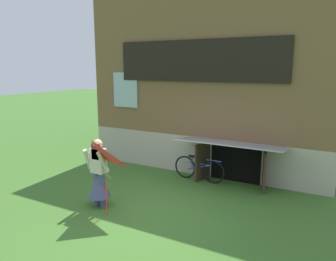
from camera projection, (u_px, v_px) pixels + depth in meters
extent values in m
plane|color=#3D6B28|center=(140.00, 213.00, 7.09)|extent=(60.00, 60.00, 0.00)
cube|color=#ADA393|center=(224.00, 139.00, 11.70)|extent=(7.40, 4.99, 1.14)
cube|color=brown|center=(227.00, 63.00, 11.18)|extent=(7.40, 4.99, 4.29)
cube|color=black|center=(197.00, 61.00, 8.99)|extent=(5.01, 0.08, 1.15)
cube|color=#9EB7C6|center=(197.00, 61.00, 9.01)|extent=(4.85, 0.04, 1.03)
cube|color=#9EB7C6|center=(126.00, 90.00, 10.34)|extent=(0.90, 0.06, 1.10)
cube|color=black|center=(235.00, 163.00, 8.99)|extent=(1.40, 0.03, 1.05)
cube|color=#3D2B1E|center=(203.00, 161.00, 9.14)|extent=(0.21, 0.70, 1.05)
cube|color=#3D2B1E|center=(264.00, 170.00, 8.34)|extent=(0.23, 0.69, 1.05)
cube|color=#999EA8|center=(230.00, 144.00, 8.40)|extent=(2.81, 1.09, 0.18)
cylinder|color=#474C75|center=(97.00, 189.00, 7.44)|extent=(0.14, 0.14, 0.79)
cylinder|color=#474C75|center=(102.00, 190.00, 7.37)|extent=(0.14, 0.14, 0.79)
cone|color=#474C75|center=(99.00, 184.00, 7.38)|extent=(0.52, 0.52, 0.59)
cube|color=beige|center=(98.00, 161.00, 7.27)|extent=(0.34, 0.20, 0.56)
cylinder|color=beige|center=(88.00, 159.00, 7.29)|extent=(0.17, 0.32, 0.52)
cylinder|color=beige|center=(103.00, 162.00, 7.08)|extent=(0.17, 0.32, 0.52)
cube|color=maroon|center=(96.00, 151.00, 7.18)|extent=(0.20, 0.08, 0.36)
sphere|color=#D8AD8E|center=(98.00, 144.00, 7.20)|extent=(0.21, 0.21, 0.21)
pyramid|color=red|center=(92.00, 158.00, 6.68)|extent=(0.99, 0.82, 0.61)
cylinder|color=beige|center=(103.00, 170.00, 6.91)|extent=(0.01, 0.49, 0.54)
cylinder|color=red|center=(106.00, 198.00, 6.94)|extent=(0.03, 0.03, 0.77)
torus|color=black|center=(213.00, 172.00, 8.85)|extent=(0.65, 0.07, 0.65)
torus|color=black|center=(185.00, 167.00, 9.29)|extent=(0.65, 0.07, 0.65)
cylinder|color=#284CB2|center=(199.00, 164.00, 9.04)|extent=(0.66, 0.06, 0.04)
cylinder|color=#284CB2|center=(199.00, 167.00, 9.06)|extent=(0.72, 0.07, 0.26)
cylinder|color=#284CB2|center=(192.00, 162.00, 9.15)|extent=(0.04, 0.04, 0.36)
cube|color=black|center=(192.00, 156.00, 9.12)|extent=(0.20, 0.08, 0.05)
cylinder|color=#284CB2|center=(214.00, 161.00, 8.79)|extent=(0.44, 0.05, 0.03)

